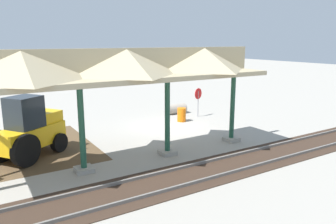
# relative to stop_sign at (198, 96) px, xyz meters

# --- Properties ---
(ground_plane) EXTENTS (120.00, 120.00, 0.00)m
(ground_plane) POSITION_rel_stop_sign_xyz_m (3.25, 1.29, -1.42)
(ground_plane) COLOR #9E998E
(dirt_work_zone) EXTENTS (8.26, 7.00, 0.01)m
(dirt_work_zone) POSITION_rel_stop_sign_xyz_m (12.42, 1.35, -1.42)
(dirt_work_zone) COLOR brown
(dirt_work_zone) RESTS_ON ground
(platform_canopy) EXTENTS (13.02, 3.20, 4.90)m
(platform_canopy) POSITION_rel_stop_sign_xyz_m (7.84, 5.51, 2.74)
(platform_canopy) COLOR #9E998E
(platform_canopy) RESTS_ON ground
(rail_tracks) EXTENTS (60.00, 2.58, 0.15)m
(rail_tracks) POSITION_rel_stop_sign_xyz_m (3.25, 8.10, -1.39)
(rail_tracks) COLOR slate
(rail_tracks) RESTS_ON ground
(stop_sign) EXTENTS (0.73, 0.25, 2.00)m
(stop_sign) POSITION_rel_stop_sign_xyz_m (0.00, 0.00, 0.00)
(stop_sign) COLOR gray
(stop_sign) RESTS_ON ground
(backhoe) EXTENTS (4.95, 3.97, 2.82)m
(backhoe) POSITION_rel_stop_sign_xyz_m (11.42, 2.61, -0.16)
(backhoe) COLOR #EAB214
(backhoe) RESTS_ON ground
(concrete_pipe) EXTENTS (1.49, 0.72, 0.72)m
(concrete_pipe) POSITION_rel_stop_sign_xyz_m (0.77, -1.59, -1.06)
(concrete_pipe) COLOR #9E9384
(concrete_pipe) RESTS_ON ground
(traffic_barrel) EXTENTS (0.56, 0.56, 0.90)m
(traffic_barrel) POSITION_rel_stop_sign_xyz_m (1.75, 0.56, -0.97)
(traffic_barrel) COLOR orange
(traffic_barrel) RESTS_ON ground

